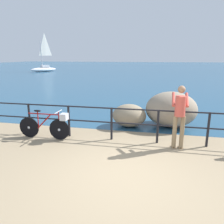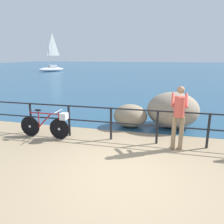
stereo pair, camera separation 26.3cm
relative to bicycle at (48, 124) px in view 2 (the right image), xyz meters
name	(u,v)px [view 2 (the right image)]	position (x,y,z in m)	size (l,w,h in m)	color
ground_plane	(158,81)	(2.65, 18.34, -0.51)	(120.00, 120.00, 0.10)	#937F60
sea_surface	(163,67)	(2.65, 46.20, -0.46)	(120.00, 90.00, 0.01)	navy
promenade_railing	(134,121)	(2.65, 0.35, 0.17)	(9.87, 0.07, 1.02)	black
bicycle	(48,124)	(0.00, 0.00, 0.00)	(1.70, 0.48, 0.92)	black
person_at_railing	(179,115)	(3.91, 0.07, 0.53)	(0.46, 0.64, 1.78)	#8C7251
breakwater_boulder_main	(173,110)	(3.82, 2.12, 0.18)	(1.85, 1.66, 1.29)	gray
breakwater_boulder_left	(130,116)	(2.32, 1.76, -0.05)	(1.24, 1.04, 0.83)	gray
sailboat	(51,67)	(-15.26, 27.72, 0.24)	(3.61, 4.34, 6.16)	white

